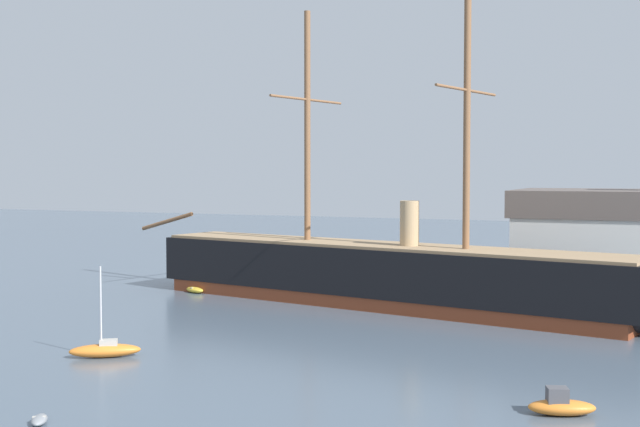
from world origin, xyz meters
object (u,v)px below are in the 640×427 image
(dinghy_foreground_left, at_px, (39,420))
(sailboat_mid_left, at_px, (105,350))
(motorboat_mid_right, at_px, (561,405))
(tall_ship, at_px, (382,274))
(dinghy_far_left, at_px, (195,290))

(dinghy_foreground_left, xyz_separation_m, sailboat_mid_left, (-6.74, 14.23, 0.32))
(sailboat_mid_left, relative_size, motorboat_mid_right, 1.65)
(motorboat_mid_right, bearing_deg, tall_ship, 124.12)
(tall_ship, height_order, motorboat_mid_right, tall_ship)
(tall_ship, distance_m, dinghy_foreground_left, 43.40)
(motorboat_mid_right, bearing_deg, dinghy_far_left, 143.31)
(tall_ship, height_order, dinghy_foreground_left, tall_ship)
(tall_ship, bearing_deg, motorboat_mid_right, -55.88)
(dinghy_foreground_left, relative_size, motorboat_mid_right, 0.51)
(motorboat_mid_right, relative_size, dinghy_far_left, 1.33)
(dinghy_foreground_left, relative_size, dinghy_far_left, 0.67)
(dinghy_foreground_left, height_order, sailboat_mid_left, sailboat_mid_left)
(dinghy_foreground_left, distance_m, sailboat_mid_left, 15.75)
(dinghy_foreground_left, relative_size, sailboat_mid_left, 0.31)
(tall_ship, relative_size, motorboat_mid_right, 15.47)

